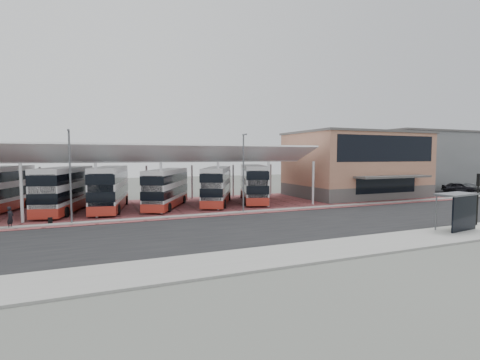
{
  "coord_description": "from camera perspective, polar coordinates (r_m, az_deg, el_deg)",
  "views": [
    {
      "loc": [
        -11.87,
        -26.43,
        5.87
      ],
      "look_at": [
        1.91,
        7.0,
        3.34
      ],
      "focal_mm": 26.0,
      "sensor_mm": 36.0,
      "label": 1
    }
  ],
  "objects": [
    {
      "name": "lamp_east",
      "position": [
        35.56,
        0.58,
        1.57
      ],
      "size": [
        0.16,
        0.9,
        8.07
      ],
      "color": "#55575C",
      "rests_on": "ground"
    },
    {
      "name": "canopy",
      "position": [
        40.79,
        -14.16,
        3.78
      ],
      "size": [
        37.0,
        11.63,
        7.07
      ],
      "color": "silver",
      "rests_on": "ground"
    },
    {
      "name": "terminal",
      "position": [
        53.35,
        18.44,
        2.5
      ],
      "size": [
        18.4,
        14.4,
        9.25
      ],
      "color": "#504D4C",
      "rests_on": "ground"
    },
    {
      "name": "sidewalk",
      "position": [
        21.87,
        11.66,
        -11.46
      ],
      "size": [
        120.0,
        4.0,
        0.14
      ],
      "primitive_type": "cube",
      "color": "gray",
      "rests_on": "ground"
    },
    {
      "name": "bus_5",
      "position": [
        44.16,
        2.18,
        -0.57
      ],
      "size": [
        6.13,
        11.43,
        4.62
      ],
      "rotation": [
        0.0,
        0.0,
        -0.34
      ],
      "color": "silver",
      "rests_on": "forecourt"
    },
    {
      "name": "traffic_signal_west",
      "position": [
        34.69,
        34.47,
        -1.47
      ],
      "size": [
        0.34,
        0.3,
        4.26
      ],
      "rotation": [
        0.0,
        0.0,
        0.34
      ],
      "color": "black",
      "rests_on": "sidewalk"
    },
    {
      "name": "ground",
      "position": [
        29.56,
        1.76,
        -7.45
      ],
      "size": [
        140.0,
        140.0,
        0.0
      ],
      "primitive_type": "plane",
      "color": "#51544E"
    },
    {
      "name": "warehouse",
      "position": [
        78.28,
        27.53,
        3.03
      ],
      "size": [
        30.5,
        20.5,
        10.25
      ],
      "color": "slate",
      "rests_on": "ground"
    },
    {
      "name": "bus_4",
      "position": [
        41.8,
        -3.81,
        -0.97
      ],
      "size": [
        6.79,
        10.76,
        4.42
      ],
      "rotation": [
        0.0,
        0.0,
        -0.44
      ],
      "color": "silver",
      "rests_on": "forecourt"
    },
    {
      "name": "suitcase",
      "position": [
        33.83,
        -28.69,
        -5.89
      ],
      "size": [
        0.33,
        0.24,
        0.57
      ],
      "primitive_type": "cube",
      "color": "black",
      "rests_on": "forecourt"
    },
    {
      "name": "road",
      "position": [
        28.67,
        2.59,
        -7.8
      ],
      "size": [
        120.0,
        14.0,
        0.02
      ],
      "primitive_type": "cube",
      "color": "black",
      "rests_on": "ground"
    },
    {
      "name": "north_kerb",
      "position": [
        35.2,
        -2.39,
        -5.48
      ],
      "size": [
        120.0,
        0.8,
        0.14
      ],
      "primitive_type": "cube",
      "color": "gray",
      "rests_on": "ground"
    },
    {
      "name": "forecourt",
      "position": [
        42.2,
        -3.0,
        -3.96
      ],
      "size": [
        72.0,
        16.0,
        0.06
      ],
      "primitive_type": "cube",
      "color": "brown",
      "rests_on": "ground"
    },
    {
      "name": "pedestrian",
      "position": [
        33.65,
        -33.53,
        -5.11
      ],
      "size": [
        0.6,
        0.74,
        1.74
      ],
      "primitive_type": "imported",
      "rotation": [
        0.0,
        0.0,
        1.23
      ],
      "color": "black",
      "rests_on": "forecourt"
    },
    {
      "name": "carpark_car_a",
      "position": [
        65.41,
        32.17,
        -1.02
      ],
      "size": [
        4.77,
        3.98,
        1.54
      ],
      "primitive_type": "imported",
      "rotation": [
        0.0,
        0.0,
        0.99
      ],
      "color": "black",
      "rests_on": "carpark_surface"
    },
    {
      "name": "bus_shelter",
      "position": [
        31.92,
        32.62,
        -3.77
      ],
      "size": [
        3.71,
        2.1,
        2.83
      ],
      "rotation": [
        0.0,
        0.0,
        0.14
      ],
      "color": "black",
      "rests_on": "sidewalk"
    },
    {
      "name": "bus_3",
      "position": [
        39.97,
        -11.95,
        -1.36
      ],
      "size": [
        6.77,
        10.4,
        4.29
      ],
      "rotation": [
        0.0,
        0.0,
        -0.46
      ],
      "color": "silver",
      "rests_on": "forecourt"
    },
    {
      "name": "bus_2",
      "position": [
        40.04,
        -20.56,
        -1.29
      ],
      "size": [
        4.55,
        11.5,
        4.63
      ],
      "rotation": [
        0.0,
        0.0,
        -0.18
      ],
      "color": "silver",
      "rests_on": "forecourt"
    },
    {
      "name": "yellow_line_near",
      "position": [
        23.51,
        8.88,
        -10.44
      ],
      "size": [
        120.0,
        0.12,
        0.01
      ],
      "primitive_type": "cube",
      "color": "#DCC607",
      "rests_on": "road"
    },
    {
      "name": "bus_1",
      "position": [
        40.3,
        -26.8,
        -1.42
      ],
      "size": [
        5.31,
        11.53,
        4.63
      ],
      "rotation": [
        0.0,
        0.0,
        -0.25
      ],
      "color": "silver",
      "rests_on": "forecourt"
    },
    {
      "name": "carpark_surface",
      "position": [
        66.95,
        34.36,
        -1.69
      ],
      "size": [
        22.0,
        10.0,
        0.08
      ],
      "primitive_type": "cube",
      "color": "black",
      "rests_on": "ground"
    },
    {
      "name": "carpark_car_b",
      "position": [
        68.67,
        33.86,
        -0.98
      ],
      "size": [
        3.8,
        4.66,
        1.27
      ],
      "primitive_type": "imported",
      "rotation": [
        0.0,
        0.0,
        0.55
      ],
      "color": "#525559",
      "rests_on": "carpark_surface"
    },
    {
      "name": "lamp_west",
      "position": [
        32.81,
        -26.1,
        0.96
      ],
      "size": [
        0.16,
        0.9,
        8.07
      ],
      "color": "#55575C",
      "rests_on": "ground"
    },
    {
      "name": "yellow_line_far",
      "position": [
        23.76,
        8.5,
        -10.29
      ],
      "size": [
        120.0,
        0.12,
        0.01
      ],
      "primitive_type": "cube",
      "color": "#DCC607",
      "rests_on": "road"
    }
  ]
}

